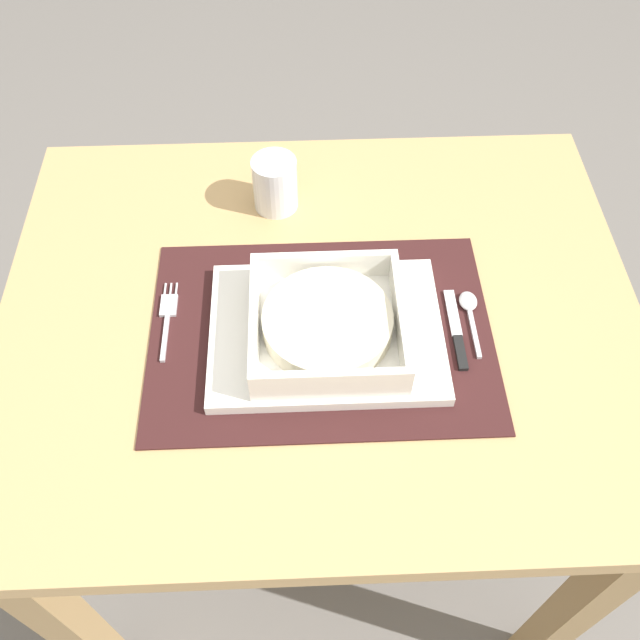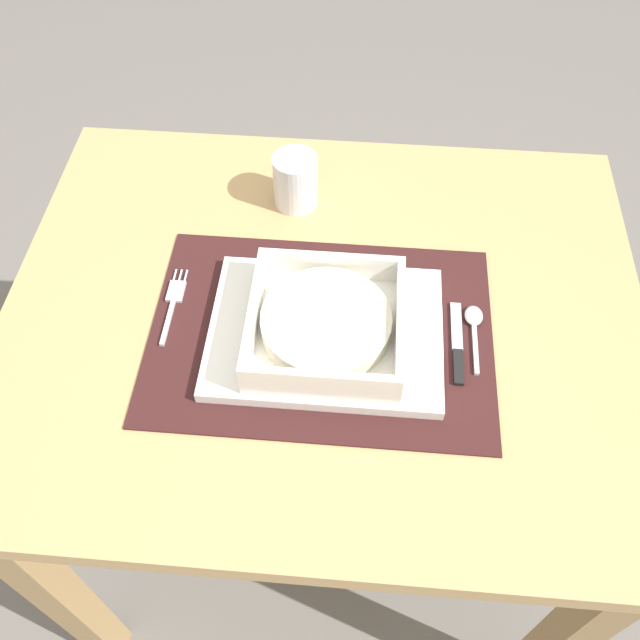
% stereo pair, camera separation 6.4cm
% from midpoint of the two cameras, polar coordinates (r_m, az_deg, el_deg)
% --- Properties ---
extents(ground_plane, '(6.00, 6.00, 0.00)m').
position_cam_midpoint_polar(ground_plane, '(1.58, -1.22, -15.61)').
color(ground_plane, slate).
extents(dining_table, '(0.87, 0.70, 0.73)m').
position_cam_midpoint_polar(dining_table, '(1.03, -1.80, -3.18)').
color(dining_table, tan).
rests_on(dining_table, ground).
extents(placemat, '(0.45, 0.32, 0.00)m').
position_cam_midpoint_polar(placemat, '(0.91, -2.03, -1.18)').
color(placemat, '#381919').
rests_on(placemat, dining_table).
extents(serving_plate, '(0.30, 0.22, 0.02)m').
position_cam_midpoint_polar(serving_plate, '(0.89, -1.55, -1.07)').
color(serving_plate, white).
rests_on(serving_plate, placemat).
extents(porridge_bowl, '(0.19, 0.19, 0.05)m').
position_cam_midpoint_polar(porridge_bowl, '(0.87, -1.51, -0.48)').
color(porridge_bowl, white).
rests_on(porridge_bowl, serving_plate).
extents(fork, '(0.02, 0.13, 0.00)m').
position_cam_midpoint_polar(fork, '(0.95, -14.36, 0.35)').
color(fork, silver).
rests_on(fork, placemat).
extents(spoon, '(0.02, 0.11, 0.01)m').
position_cam_midpoint_polar(spoon, '(0.94, 10.28, 1.07)').
color(spoon, silver).
rests_on(spoon, placemat).
extents(butter_knife, '(0.01, 0.13, 0.01)m').
position_cam_midpoint_polar(butter_knife, '(0.91, 9.25, -1.24)').
color(butter_knife, black).
rests_on(butter_knife, placemat).
extents(bread_knife, '(0.01, 0.14, 0.01)m').
position_cam_midpoint_polar(bread_knife, '(0.90, 7.81, -2.07)').
color(bread_knife, '#59331E').
rests_on(bread_knife, placemat).
extents(drinking_glass, '(0.07, 0.07, 0.08)m').
position_cam_midpoint_polar(drinking_glass, '(1.04, -5.51, 10.85)').
color(drinking_glass, white).
rests_on(drinking_glass, dining_table).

